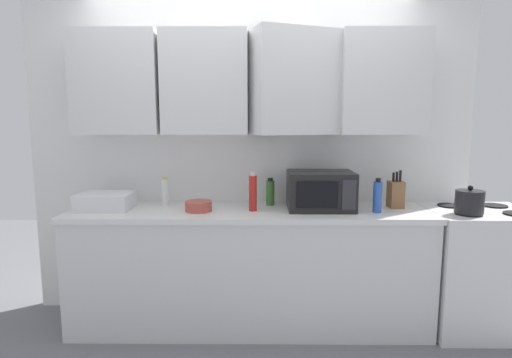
% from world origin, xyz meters
% --- Properties ---
extents(wall_back_with_cabinets, '(3.51, 0.53, 2.60)m').
position_xyz_m(wall_back_with_cabinets, '(0.00, -0.07, 1.58)').
color(wall_back_with_cabinets, white).
rests_on(wall_back_with_cabinets, ground_plane).
extents(counter_run, '(2.64, 0.63, 0.90)m').
position_xyz_m(counter_run, '(0.00, -0.30, 0.45)').
color(counter_run, silver).
rests_on(counter_run, ground_plane).
extents(stove_range, '(0.76, 0.64, 0.91)m').
position_xyz_m(stove_range, '(1.71, -0.32, 0.45)').
color(stove_range, silver).
rests_on(stove_range, ground_plane).
extents(kettle, '(0.19, 0.19, 0.20)m').
position_xyz_m(kettle, '(1.54, -0.46, 0.99)').
color(kettle, black).
rests_on(kettle, stove_range).
extents(microwave, '(0.48, 0.37, 0.28)m').
position_xyz_m(microwave, '(0.52, -0.28, 1.04)').
color(microwave, black).
rests_on(microwave, counter_run).
extents(dish_rack, '(0.38, 0.30, 0.12)m').
position_xyz_m(dish_rack, '(-1.07, -0.30, 0.96)').
color(dish_rack, silver).
rests_on(dish_rack, counter_run).
extents(knife_block, '(0.10, 0.12, 0.28)m').
position_xyz_m(knife_block, '(1.10, -0.22, 1.00)').
color(knife_block, brown).
rests_on(knife_block, counter_run).
extents(bottle_green_oil, '(0.06, 0.06, 0.21)m').
position_xyz_m(bottle_green_oil, '(0.16, -0.14, 1.00)').
color(bottle_green_oil, '#386B2D').
rests_on(bottle_green_oil, counter_run).
extents(bottle_white_jar, '(0.05, 0.05, 0.22)m').
position_xyz_m(bottle_white_jar, '(-0.66, -0.16, 1.00)').
color(bottle_white_jar, white).
rests_on(bottle_white_jar, counter_run).
extents(bottle_red_sauce, '(0.06, 0.06, 0.28)m').
position_xyz_m(bottle_red_sauce, '(0.03, -0.35, 1.04)').
color(bottle_red_sauce, red).
rests_on(bottle_red_sauce, counter_run).
extents(bottle_blue_cleaner, '(0.06, 0.06, 0.25)m').
position_xyz_m(bottle_blue_cleaner, '(0.91, -0.40, 1.02)').
color(bottle_blue_cleaner, '#2D56B7').
rests_on(bottle_blue_cleaner, counter_run).
extents(bowl_ceramic_small, '(0.19, 0.19, 0.07)m').
position_xyz_m(bowl_ceramic_small, '(-0.37, -0.36, 0.94)').
color(bowl_ceramic_small, '#B24C3D').
rests_on(bowl_ceramic_small, counter_run).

